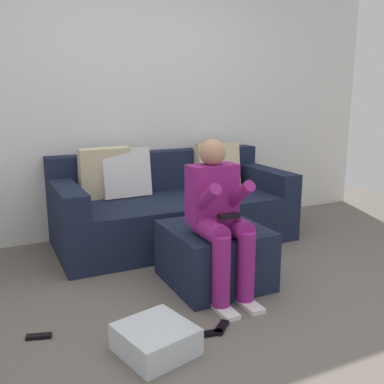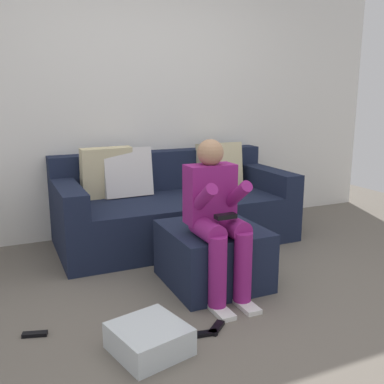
% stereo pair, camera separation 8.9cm
% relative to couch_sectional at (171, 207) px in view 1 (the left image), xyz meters
% --- Properties ---
extents(ground_plane, '(7.23, 7.23, 0.00)m').
position_rel_couch_sectional_xyz_m(ground_plane, '(-0.19, -1.50, -0.31)').
color(ground_plane, '#6B6359').
extents(wall_back, '(5.56, 0.10, 2.68)m').
position_rel_couch_sectional_xyz_m(wall_back, '(-0.19, 0.47, 1.03)').
color(wall_back, silver).
rests_on(wall_back, ground_plane).
extents(couch_sectional, '(2.13, 0.98, 0.89)m').
position_rel_couch_sectional_xyz_m(couch_sectional, '(0.00, 0.00, 0.00)').
color(couch_sectional, '#192138').
rests_on(couch_sectional, ground_plane).
extents(ottoman, '(0.66, 0.70, 0.42)m').
position_rel_couch_sectional_xyz_m(ottoman, '(-0.10, -1.03, -0.10)').
color(ottoman, '#192138').
rests_on(ottoman, ground_plane).
extents(person_seated, '(0.33, 0.56, 1.06)m').
position_rel_couch_sectional_xyz_m(person_seated, '(-0.17, -1.23, 0.26)').
color(person_seated, '#8C1E72').
rests_on(person_seated, ground_plane).
extents(storage_bin, '(0.44, 0.45, 0.15)m').
position_rel_couch_sectional_xyz_m(storage_bin, '(-0.81, -1.68, -0.24)').
color(storage_bin, silver).
rests_on(storage_bin, ground_plane).
extents(remote_near_ottoman, '(0.15, 0.14, 0.02)m').
position_rel_couch_sectional_xyz_m(remote_near_ottoman, '(-0.38, -1.63, -0.30)').
color(remote_near_ottoman, black).
rests_on(remote_near_ottoman, ground_plane).
extents(remote_by_storage_bin, '(0.20, 0.07, 0.02)m').
position_rel_couch_sectional_xyz_m(remote_by_storage_bin, '(-0.49, -1.66, -0.30)').
color(remote_by_storage_bin, black).
rests_on(remote_by_storage_bin, ground_plane).
extents(remote_under_side_table, '(0.15, 0.08, 0.02)m').
position_rel_couch_sectional_xyz_m(remote_under_side_table, '(-1.35, -1.27, -0.30)').
color(remote_under_side_table, black).
rests_on(remote_under_side_table, ground_plane).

